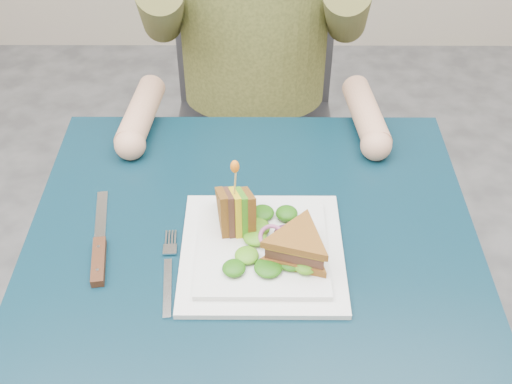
{
  "coord_description": "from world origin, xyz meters",
  "views": [
    {
      "loc": [
        0.01,
        -0.71,
        1.49
      ],
      "look_at": [
        0.01,
        0.04,
        0.82
      ],
      "focal_mm": 45.0,
      "sensor_mm": 36.0,
      "label": 1
    }
  ],
  "objects_px": {
    "sandwich_flat": "(298,246)",
    "sandwich_upright": "(236,211)",
    "chair": "(255,98)",
    "table": "(252,283)",
    "plate": "(262,250)",
    "fork": "(168,273)",
    "knife": "(99,253)"
  },
  "relations": [
    {
      "from": "plate",
      "to": "sandwich_flat",
      "type": "height_order",
      "value": "sandwich_flat"
    },
    {
      "from": "table",
      "to": "plate",
      "type": "height_order",
      "value": "plate"
    },
    {
      "from": "chair",
      "to": "knife",
      "type": "distance_m",
      "value": 0.81
    },
    {
      "from": "table",
      "to": "sandwich_flat",
      "type": "relative_size",
      "value": 5.03
    },
    {
      "from": "knife",
      "to": "sandwich_flat",
      "type": "bearing_deg",
      "value": -4.0
    },
    {
      "from": "plate",
      "to": "chair",
      "type": "bearing_deg",
      "value": 91.27
    },
    {
      "from": "sandwich_flat",
      "to": "knife",
      "type": "height_order",
      "value": "sandwich_flat"
    },
    {
      "from": "sandwich_flat",
      "to": "fork",
      "type": "relative_size",
      "value": 0.83
    },
    {
      "from": "knife",
      "to": "sandwich_upright",
      "type": "bearing_deg",
      "value": 12.29
    },
    {
      "from": "plate",
      "to": "fork",
      "type": "xyz_separation_m",
      "value": [
        -0.15,
        -0.04,
        -0.01
      ]
    },
    {
      "from": "plate",
      "to": "fork",
      "type": "bearing_deg",
      "value": -163.37
    },
    {
      "from": "sandwich_upright",
      "to": "chair",
      "type": "bearing_deg",
      "value": 87.9
    },
    {
      "from": "chair",
      "to": "knife",
      "type": "relative_size",
      "value": 4.2
    },
    {
      "from": "sandwich_flat",
      "to": "sandwich_upright",
      "type": "xyz_separation_m",
      "value": [
        -0.1,
        0.07,
        0.01
      ]
    },
    {
      "from": "table",
      "to": "chair",
      "type": "bearing_deg",
      "value": 90.0
    },
    {
      "from": "fork",
      "to": "sandwich_upright",
      "type": "bearing_deg",
      "value": 40.37
    },
    {
      "from": "chair",
      "to": "fork",
      "type": "height_order",
      "value": "chair"
    },
    {
      "from": "plate",
      "to": "knife",
      "type": "distance_m",
      "value": 0.26
    },
    {
      "from": "sandwich_upright",
      "to": "fork",
      "type": "relative_size",
      "value": 0.67
    },
    {
      "from": "chair",
      "to": "sandwich_upright",
      "type": "xyz_separation_m",
      "value": [
        -0.03,
        -0.7,
        0.24
      ]
    },
    {
      "from": "chair",
      "to": "knife",
      "type": "bearing_deg",
      "value": -108.22
    },
    {
      "from": "plate",
      "to": "fork",
      "type": "relative_size",
      "value": 1.45
    },
    {
      "from": "chair",
      "to": "sandwich_flat",
      "type": "relative_size",
      "value": 6.24
    },
    {
      "from": "plate",
      "to": "sandwich_upright",
      "type": "bearing_deg",
      "value": 133.06
    },
    {
      "from": "sandwich_upright",
      "to": "knife",
      "type": "distance_m",
      "value": 0.23
    },
    {
      "from": "table",
      "to": "plate",
      "type": "xyz_separation_m",
      "value": [
        0.02,
        -0.01,
        0.09
      ]
    },
    {
      "from": "table",
      "to": "knife",
      "type": "xyz_separation_m",
      "value": [
        -0.25,
        -0.01,
        0.09
      ]
    },
    {
      "from": "fork",
      "to": "knife",
      "type": "bearing_deg",
      "value": 160.49
    },
    {
      "from": "chair",
      "to": "table",
      "type": "bearing_deg",
      "value": -90.0
    },
    {
      "from": "chair",
      "to": "sandwich_upright",
      "type": "height_order",
      "value": "chair"
    },
    {
      "from": "sandwich_upright",
      "to": "sandwich_flat",
      "type": "bearing_deg",
      "value": -35.8
    },
    {
      "from": "chair",
      "to": "sandwich_flat",
      "type": "distance_m",
      "value": 0.81
    }
  ]
}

